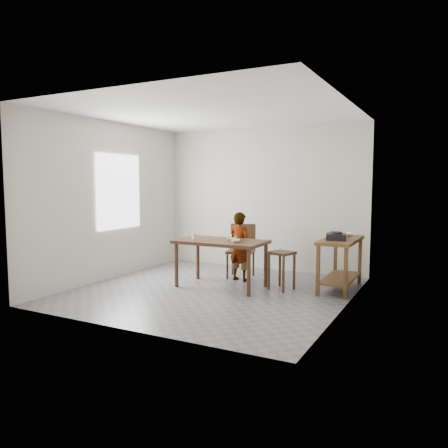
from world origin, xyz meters
The scene contains 17 objects.
floor centered at (0.00, 0.00, -0.02)m, with size 4.00×4.00×0.04m, color slate.
ceiling centered at (0.00, 0.00, 2.72)m, with size 4.00×4.00×0.04m, color white.
wall_back centered at (0.00, 2.02, 1.35)m, with size 4.00×0.04×2.70m, color beige.
wall_front centered at (0.00, -2.02, 1.35)m, with size 4.00×0.04×2.70m, color beige.
wall_left centered at (-2.02, 0.00, 1.35)m, with size 0.04×4.00×2.70m, color beige.
wall_right centered at (2.02, 0.00, 1.35)m, with size 0.04×4.00×2.70m, color beige.
window_pane centered at (-1.97, 0.20, 1.50)m, with size 0.02×1.10×1.30m, color white.
dining_table centered at (0.00, 0.30, 0.38)m, with size 1.40×0.80×0.75m, color #3D2516, non-canonical shape.
prep_counter centered at (1.72, 1.00, 0.40)m, with size 0.50×1.20×0.80m, color brown, non-canonical shape.
child centered at (0.07, 0.85, 0.58)m, with size 0.43×0.28×1.17m, color white.
dining_chair centered at (-0.03, 1.08, 0.46)m, with size 0.45×0.45×0.93m, color #3D2516, non-canonical shape.
stool centered at (0.91, 0.58, 0.30)m, with size 0.34×0.34×0.60m, color #3D2516, non-canonical shape.
glass_tumbler centered at (-0.46, 0.23, 0.80)m, with size 0.08×0.08×0.09m, color silver.
small_bowl centered at (0.30, 0.20, 0.77)m, with size 0.14×0.14×0.04m, color white.
banana centered at (0.15, 0.38, 0.78)m, with size 0.18×0.13×0.06m, color #F8EA5D, non-canonical shape.
serving_bowl centered at (1.71, 1.32, 0.83)m, with size 0.23×0.23×0.06m, color white.
gas_burner centered at (1.69, 0.81, 0.85)m, with size 0.29×0.29×0.10m, color black.
Camera 1 is at (3.21, -5.75, 1.67)m, focal length 35.00 mm.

